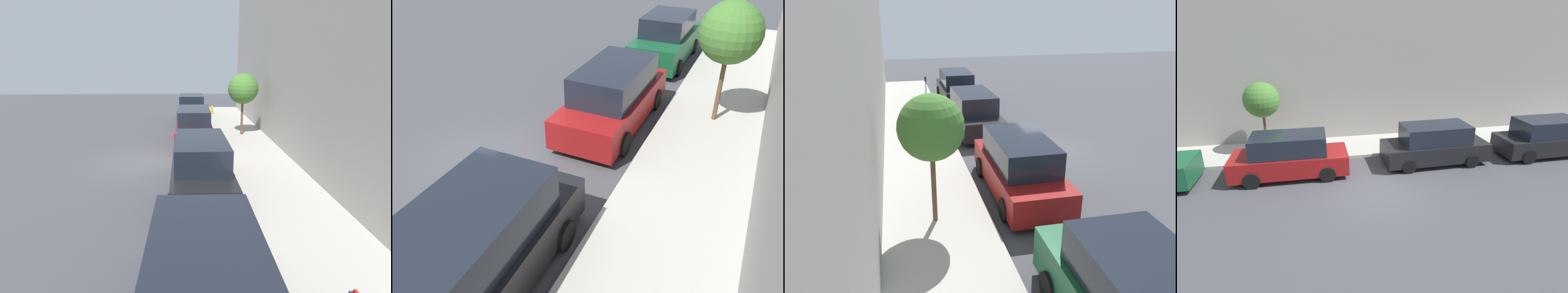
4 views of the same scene
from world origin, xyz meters
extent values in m
plane|color=#424247|center=(0.00, 0.00, 0.00)|extent=(60.00, 60.00, 0.00)
cube|color=#B2ADA3|center=(4.98, 0.00, 0.07)|extent=(2.96, 32.00, 0.15)
cube|color=black|center=(2.29, -3.32, 0.64)|extent=(1.98, 4.93, 0.84)
cube|color=black|center=(2.29, -3.32, 1.48)|extent=(1.72, 3.13, 0.84)
cylinder|color=black|center=(1.39, -1.80, 0.32)|extent=(0.22, 0.63, 0.63)
cylinder|color=black|center=(3.19, -1.80, 0.32)|extent=(0.22, 0.63, 0.63)
cube|color=maroon|center=(2.20, 3.33, 0.64)|extent=(1.95, 4.92, 0.84)
cube|color=black|center=(2.20, 3.33, 1.48)|extent=(1.70, 3.12, 0.84)
cylinder|color=black|center=(1.30, 4.85, 0.34)|extent=(0.22, 0.68, 0.68)
cylinder|color=black|center=(3.10, 4.85, 0.34)|extent=(0.22, 0.68, 0.68)
cylinder|color=black|center=(1.30, 1.81, 0.34)|extent=(0.22, 0.68, 0.68)
cylinder|color=black|center=(3.10, 1.81, 0.34)|extent=(0.22, 0.68, 0.68)
cube|color=#14512D|center=(2.15, 9.52, 0.70)|extent=(2.02, 4.82, 0.96)
cube|color=black|center=(2.15, 9.52, 1.58)|extent=(1.76, 2.62, 0.80)
cylinder|color=black|center=(1.22, 11.01, 0.32)|extent=(0.22, 0.64, 0.64)
cylinder|color=black|center=(3.08, 11.01, 0.32)|extent=(0.22, 0.64, 0.64)
cylinder|color=black|center=(1.22, 8.03, 0.32)|extent=(0.22, 0.64, 0.64)
cylinder|color=black|center=(3.08, 8.03, 0.32)|extent=(0.22, 0.64, 0.64)
cylinder|color=brown|center=(5.04, 4.64, 1.25)|extent=(0.13, 0.13, 2.20)
sphere|color=#42752D|center=(5.04, 4.64, 2.83)|extent=(1.73, 1.73, 1.73)
cylinder|color=gold|center=(3.85, 11.95, 0.43)|extent=(0.20, 0.20, 0.55)
sphere|color=gold|center=(3.85, 11.95, 0.75)|extent=(0.18, 0.18, 0.18)
camera|label=1|loc=(1.88, -12.93, 4.30)|focal=28.00mm
camera|label=2|loc=(5.86, -6.46, 5.82)|focal=35.00mm
camera|label=3|loc=(5.86, 13.83, 5.75)|focal=35.00mm
camera|label=4|loc=(-10.35, 2.24, 6.10)|focal=28.00mm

